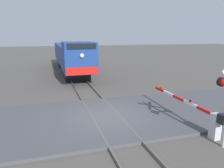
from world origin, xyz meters
TOP-DOWN VIEW (x-y plane):
  - ground_plane at (0.00, 0.00)m, footprint 160.00×160.00m
  - rail_track_left at (-0.72, 0.00)m, footprint 0.08×80.00m
  - rail_track_right at (0.72, 0.00)m, footprint 0.08×80.00m
  - road_surface at (0.00, 0.00)m, footprint 36.00×6.39m
  - locomotive at (0.00, 15.73)m, footprint 2.82×17.73m
  - crossing_gate at (3.84, -2.90)m, footprint 0.36×5.78m

SIDE VIEW (x-z plane):
  - ground_plane at x=0.00m, z-range 0.00..0.00m
  - road_surface at x=0.00m, z-range 0.00..0.15m
  - rail_track_left at x=-0.72m, z-range 0.00..0.15m
  - rail_track_right at x=0.72m, z-range 0.00..0.15m
  - crossing_gate at x=3.84m, z-range 0.16..1.41m
  - locomotive at x=0.00m, z-range 0.09..3.83m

